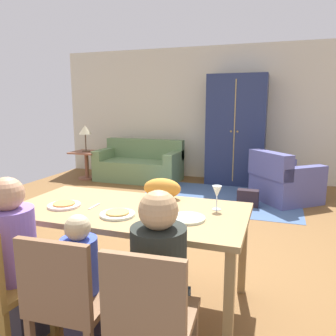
{
  "coord_description": "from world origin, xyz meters",
  "views": [
    {
      "loc": [
        1.2,
        -3.31,
        1.54
      ],
      "look_at": [
        0.06,
        0.09,
        0.85
      ],
      "focal_mm": 35.31,
      "sensor_mm": 36.0,
      "label": 1
    }
  ],
  "objects_px": {
    "dining_chair_child": "(67,298)",
    "table_lamp": "(85,131)",
    "person_man": "(18,266)",
    "couch": "(140,165)",
    "wine_glass": "(217,193)",
    "armchair": "(283,182)",
    "cat": "(162,188)",
    "handbag": "(248,198)",
    "plate_near_woman": "(187,218)",
    "plate_near_child": "(118,214)",
    "person_woman": "(161,293)",
    "person_child": "(84,291)",
    "armoire": "(236,130)",
    "dining_table": "(129,217)",
    "dining_chair_woman": "(150,316)",
    "side_table": "(87,161)",
    "plate_near_man": "(64,205)"
  },
  "relations": [
    {
      "from": "cat",
      "to": "handbag",
      "type": "bearing_deg",
      "value": 73.34
    },
    {
      "from": "plate_near_child",
      "to": "table_lamp",
      "type": "distance_m",
      "value": 4.77
    },
    {
      "from": "side_table",
      "to": "plate_near_child",
      "type": "bearing_deg",
      "value": -54.93
    },
    {
      "from": "wine_glass",
      "to": "cat",
      "type": "height_order",
      "value": "wine_glass"
    },
    {
      "from": "person_child",
      "to": "side_table",
      "type": "height_order",
      "value": "person_child"
    },
    {
      "from": "plate_near_woman",
      "to": "cat",
      "type": "bearing_deg",
      "value": 127.33
    },
    {
      "from": "person_man",
      "to": "person_woman",
      "type": "height_order",
      "value": "same"
    },
    {
      "from": "plate_near_woman",
      "to": "person_man",
      "type": "height_order",
      "value": "person_man"
    },
    {
      "from": "plate_near_man",
      "to": "couch",
      "type": "relative_size",
      "value": 0.15
    },
    {
      "from": "armchair",
      "to": "handbag",
      "type": "bearing_deg",
      "value": -137.57
    },
    {
      "from": "plate_near_child",
      "to": "wine_glass",
      "type": "distance_m",
      "value": 0.75
    },
    {
      "from": "wine_glass",
      "to": "person_child",
      "type": "height_order",
      "value": "wine_glass"
    },
    {
      "from": "couch",
      "to": "armchair",
      "type": "relative_size",
      "value": 1.41
    },
    {
      "from": "dining_table",
      "to": "handbag",
      "type": "bearing_deg",
      "value": 76.75
    },
    {
      "from": "plate_near_man",
      "to": "plate_near_child",
      "type": "distance_m",
      "value": 0.5
    },
    {
      "from": "dining_table",
      "to": "handbag",
      "type": "height_order",
      "value": "dining_table"
    },
    {
      "from": "plate_near_child",
      "to": "table_lamp",
      "type": "bearing_deg",
      "value": 125.07
    },
    {
      "from": "plate_near_child",
      "to": "person_child",
      "type": "height_order",
      "value": "person_child"
    },
    {
      "from": "dining_chair_woman",
      "to": "armoire",
      "type": "height_order",
      "value": "armoire"
    },
    {
      "from": "wine_glass",
      "to": "handbag",
      "type": "bearing_deg",
      "value": 89.61
    },
    {
      "from": "person_man",
      "to": "dining_chair_child",
      "type": "relative_size",
      "value": 1.28
    },
    {
      "from": "table_lamp",
      "to": "handbag",
      "type": "relative_size",
      "value": 1.69
    },
    {
      "from": "dining_chair_child",
      "to": "table_lamp",
      "type": "xyz_separation_m",
      "value": [
        -2.74,
        4.53,
        0.52
      ]
    },
    {
      "from": "couch",
      "to": "person_woman",
      "type": "bearing_deg",
      "value": -65.21
    },
    {
      "from": "person_man",
      "to": "couch",
      "type": "relative_size",
      "value": 0.65
    },
    {
      "from": "dining_table",
      "to": "armoire",
      "type": "bearing_deg",
      "value": 86.44
    },
    {
      "from": "plate_near_man",
      "to": "couch",
      "type": "bearing_deg",
      "value": 105.62
    },
    {
      "from": "wine_glass",
      "to": "table_lamp",
      "type": "xyz_separation_m",
      "value": [
        -3.38,
        3.54,
        0.12
      ]
    },
    {
      "from": "plate_near_man",
      "to": "side_table",
      "type": "height_order",
      "value": "plate_near_man"
    },
    {
      "from": "plate_near_woman",
      "to": "plate_near_man",
      "type": "bearing_deg",
      "value": -178.84
    },
    {
      "from": "handbag",
      "to": "dining_chair_child",
      "type": "bearing_deg",
      "value": -100.3
    },
    {
      "from": "dining_table",
      "to": "dining_chair_woman",
      "type": "relative_size",
      "value": 2.06
    },
    {
      "from": "plate_near_child",
      "to": "couch",
      "type": "bearing_deg",
      "value": 111.52
    },
    {
      "from": "dining_chair_woman",
      "to": "side_table",
      "type": "distance_m",
      "value": 5.57
    },
    {
      "from": "dining_chair_child",
      "to": "couch",
      "type": "bearing_deg",
      "value": 108.95
    },
    {
      "from": "plate_near_man",
      "to": "couch",
      "type": "distance_m",
      "value": 4.28
    },
    {
      "from": "plate_near_woman",
      "to": "couch",
      "type": "relative_size",
      "value": 0.15
    },
    {
      "from": "plate_near_child",
      "to": "handbag",
      "type": "bearing_deg",
      "value": 77.52
    },
    {
      "from": "wine_glass",
      "to": "armchair",
      "type": "relative_size",
      "value": 0.15
    },
    {
      "from": "plate_near_child",
      "to": "person_man",
      "type": "height_order",
      "value": "person_man"
    },
    {
      "from": "dining_chair_woman",
      "to": "armchair",
      "type": "relative_size",
      "value": 0.72
    },
    {
      "from": "couch",
      "to": "handbag",
      "type": "height_order",
      "value": "couch"
    },
    {
      "from": "handbag",
      "to": "person_man",
      "type": "bearing_deg",
      "value": -108.46
    },
    {
      "from": "cat",
      "to": "armoire",
      "type": "xyz_separation_m",
      "value": [
        0.12,
        3.94,
        0.2
      ]
    },
    {
      "from": "plate_near_child",
      "to": "cat",
      "type": "height_order",
      "value": "cat"
    },
    {
      "from": "dining_table",
      "to": "person_man",
      "type": "distance_m",
      "value": 0.82
    },
    {
      "from": "couch",
      "to": "handbag",
      "type": "distance_m",
      "value": 2.58
    },
    {
      "from": "armchair",
      "to": "side_table",
      "type": "bearing_deg",
      "value": 173.65
    },
    {
      "from": "person_man",
      "to": "handbag",
      "type": "xyz_separation_m",
      "value": [
        1.15,
        3.45,
        -0.38
      ]
    },
    {
      "from": "armoire",
      "to": "wine_glass",
      "type": "bearing_deg",
      "value": -84.74
    }
  ]
}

